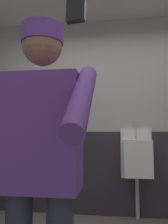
% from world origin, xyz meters
% --- Properties ---
extents(wall_back, '(4.79, 0.12, 2.68)m').
position_xyz_m(wall_back, '(0.00, 1.67, 1.34)').
color(wall_back, '#B2B2AD').
rests_on(wall_back, ground_plane).
extents(wainscot_band_back, '(4.19, 0.03, 1.10)m').
position_xyz_m(wainscot_band_back, '(0.00, 1.59, 0.55)').
color(wainscot_band_back, '#2D2833').
rests_on(wainscot_band_back, ground_plane).
extents(urinal_solo, '(0.40, 0.34, 1.24)m').
position_xyz_m(urinal_solo, '(0.36, 1.45, 0.78)').
color(urinal_solo, white).
rests_on(urinal_solo, ground_plane).
extents(person, '(0.64, 0.60, 1.68)m').
position_xyz_m(person, '(-0.30, -0.34, 0.98)').
color(person, '#2D3342').
rests_on(person, ground_plane).
extents(cell_phone, '(0.06, 0.04, 0.11)m').
position_xyz_m(cell_phone, '(-0.02, -0.84, 1.48)').
color(cell_phone, black).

